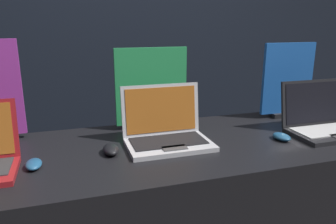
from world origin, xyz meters
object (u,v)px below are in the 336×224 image
(mouse_back, at_px, (282,137))
(laptop_middle, at_px, (166,130))
(laptop_back, at_px, (323,121))
(mouse_front, at_px, (34,164))
(promo_stand_back, at_px, (287,82))
(mouse_middle, at_px, (111,150))
(promo_stand_middle, at_px, (152,90))

(mouse_back, bearing_deg, laptop_middle, 167.19)
(laptop_middle, relative_size, laptop_back, 0.98)
(mouse_front, bearing_deg, promo_stand_back, 13.29)
(laptop_middle, relative_size, mouse_back, 3.70)
(mouse_front, height_order, promo_stand_back, promo_stand_back)
(laptop_back, distance_m, mouse_back, 0.26)
(laptop_middle, xyz_separation_m, laptop_back, (0.78, -0.08, -0.00))
(mouse_middle, bearing_deg, laptop_middle, 11.20)
(mouse_middle, height_order, promo_stand_back, promo_stand_back)
(mouse_front, distance_m, mouse_back, 1.06)
(mouse_back, bearing_deg, promo_stand_middle, 144.91)
(mouse_back, relative_size, promo_stand_back, 0.24)
(mouse_front, xyz_separation_m, laptop_middle, (0.54, 0.10, 0.05))
(laptop_middle, bearing_deg, laptop_back, -6.18)
(promo_stand_middle, relative_size, promo_stand_back, 0.97)
(laptop_back, bearing_deg, promo_stand_middle, 156.94)
(mouse_front, distance_m, promo_stand_middle, 0.67)
(laptop_middle, height_order, mouse_back, laptop_middle)
(laptop_back, xyz_separation_m, mouse_back, (-0.26, -0.03, -0.04))
(mouse_front, distance_m, mouse_middle, 0.30)
(laptop_middle, xyz_separation_m, promo_stand_middle, (-0.00, 0.25, 0.13))
(laptop_back, distance_m, promo_stand_back, 0.33)
(mouse_middle, bearing_deg, promo_stand_middle, 49.67)
(laptop_back, bearing_deg, mouse_middle, 178.09)
(mouse_front, height_order, promo_stand_middle, promo_stand_middle)
(mouse_front, bearing_deg, mouse_middle, 9.65)
(mouse_back, bearing_deg, promo_stand_back, 52.04)
(mouse_back, height_order, promo_stand_back, promo_stand_back)
(promo_stand_back, bearing_deg, laptop_back, -90.00)
(mouse_front, relative_size, promo_stand_back, 0.24)
(mouse_front, relative_size, mouse_middle, 0.90)
(mouse_front, distance_m, promo_stand_back, 1.37)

